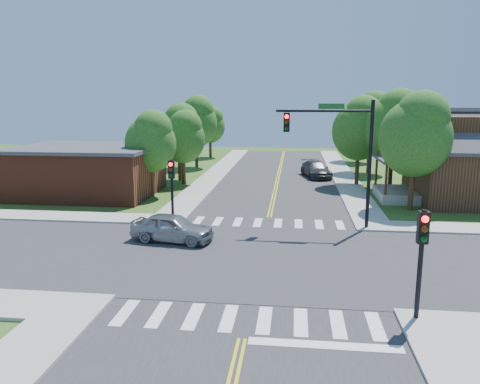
# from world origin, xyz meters

# --- Properties ---
(ground) EXTENTS (100.00, 100.00, 0.00)m
(ground) POSITION_xyz_m (0.00, 0.00, 0.00)
(ground) COLOR #305119
(ground) RESTS_ON ground
(road_ns) EXTENTS (10.00, 90.00, 0.04)m
(road_ns) POSITION_xyz_m (0.00, 0.00, 0.02)
(road_ns) COLOR #2D2D30
(road_ns) RESTS_ON ground
(road_ew) EXTENTS (90.00, 10.00, 0.04)m
(road_ew) POSITION_xyz_m (0.00, 0.00, 0.03)
(road_ew) COLOR #2D2D30
(road_ew) RESTS_ON ground
(intersection_patch) EXTENTS (10.20, 10.20, 0.06)m
(intersection_patch) POSITION_xyz_m (0.00, 0.00, 0.00)
(intersection_patch) COLOR #2D2D30
(intersection_patch) RESTS_ON ground
(sidewalk_nw) EXTENTS (40.00, 40.00, 0.14)m
(sidewalk_nw) POSITION_xyz_m (-15.82, 15.82, 0.07)
(sidewalk_nw) COLOR #9E9B93
(sidewalk_nw) RESTS_ON ground
(crosswalk_north) EXTENTS (8.85, 2.00, 0.01)m
(crosswalk_north) POSITION_xyz_m (0.00, 6.20, 0.05)
(crosswalk_north) COLOR white
(crosswalk_north) RESTS_ON ground
(crosswalk_south) EXTENTS (8.85, 2.00, 0.01)m
(crosswalk_south) POSITION_xyz_m (0.00, -6.20, 0.05)
(crosswalk_south) COLOR white
(crosswalk_south) RESTS_ON ground
(centerline) EXTENTS (0.30, 90.00, 0.01)m
(centerline) POSITION_xyz_m (0.00, 0.00, 0.05)
(centerline) COLOR yellow
(centerline) RESTS_ON ground
(stop_bar) EXTENTS (4.60, 0.45, 0.09)m
(stop_bar) POSITION_xyz_m (2.50, -7.60, 0.00)
(stop_bar) COLOR white
(stop_bar) RESTS_ON ground
(signal_mast_ne) EXTENTS (5.30, 0.42, 7.20)m
(signal_mast_ne) POSITION_xyz_m (3.91, 5.59, 4.85)
(signal_mast_ne) COLOR black
(signal_mast_ne) RESTS_ON ground
(signal_pole_se) EXTENTS (0.34, 0.42, 3.80)m
(signal_pole_se) POSITION_xyz_m (5.60, -5.62, 2.66)
(signal_pole_se) COLOR black
(signal_pole_se) RESTS_ON ground
(signal_pole_nw) EXTENTS (0.34, 0.42, 3.80)m
(signal_pole_nw) POSITION_xyz_m (-5.60, 5.58, 2.66)
(signal_pole_nw) COLOR black
(signal_pole_nw) RESTS_ON ground
(building_nw) EXTENTS (10.40, 8.40, 3.73)m
(building_nw) POSITION_xyz_m (-14.20, 13.20, 1.88)
(building_nw) COLOR brown
(building_nw) RESTS_ON ground
(tree_e_a) EXTENTS (4.60, 4.37, 7.82)m
(tree_e_a) POSITION_xyz_m (9.25, 10.72, 5.12)
(tree_e_a) COLOR #382314
(tree_e_a) RESTS_ON ground
(tree_e_b) EXTENTS (4.76, 4.52, 8.09)m
(tree_e_b) POSITION_xyz_m (9.29, 17.82, 5.30)
(tree_e_b) COLOR #382314
(tree_e_b) RESTS_ON ground
(tree_e_c) EXTENTS (4.73, 4.50, 8.04)m
(tree_e_c) POSITION_xyz_m (8.83, 26.43, 5.27)
(tree_e_c) COLOR #382314
(tree_e_c) RESTS_ON ground
(tree_e_d) EXTENTS (4.34, 4.13, 7.38)m
(tree_e_d) POSITION_xyz_m (8.93, 35.03, 4.83)
(tree_e_d) COLOR #382314
(tree_e_d) RESTS_ON ground
(tree_w_a) EXTENTS (3.81, 3.62, 6.48)m
(tree_w_a) POSITION_xyz_m (-9.09, 13.09, 4.24)
(tree_w_a) COLOR #382314
(tree_w_a) RESTS_ON ground
(tree_w_b) EXTENTS (4.08, 3.87, 6.93)m
(tree_w_b) POSITION_xyz_m (-8.69, 20.20, 4.54)
(tree_w_b) COLOR #382314
(tree_w_b) RESTS_ON ground
(tree_w_c) EXTENTS (4.51, 4.28, 7.67)m
(tree_w_c) POSITION_xyz_m (-8.88, 28.41, 5.02)
(tree_w_c) COLOR #382314
(tree_w_c) RESTS_ON ground
(tree_w_d) EXTENTS (3.73, 3.54, 6.34)m
(tree_w_d) POSITION_xyz_m (-8.99, 37.31, 4.15)
(tree_w_d) COLOR #382314
(tree_w_d) RESTS_ON ground
(tree_house) EXTENTS (4.45, 4.23, 7.57)m
(tree_house) POSITION_xyz_m (6.84, 19.33, 4.96)
(tree_house) COLOR #382314
(tree_house) RESTS_ON ground
(tree_bldg) EXTENTS (3.75, 3.57, 6.38)m
(tree_bldg) POSITION_xyz_m (-7.90, 18.35, 4.18)
(tree_bldg) COLOR #382314
(tree_bldg) RESTS_ON ground
(car_silver) EXTENTS (3.20, 4.87, 1.46)m
(car_silver) POSITION_xyz_m (-4.68, 2.01, 0.73)
(car_silver) COLOR #9D9FA3
(car_silver) RESTS_ON ground
(car_dgrey) EXTENTS (4.29, 5.94, 1.46)m
(car_dgrey) POSITION_xyz_m (3.50, 23.19, 0.73)
(car_dgrey) COLOR #2D3033
(car_dgrey) RESTS_ON ground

